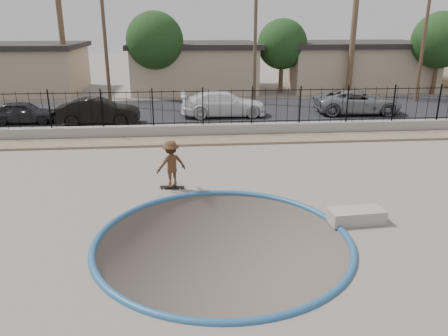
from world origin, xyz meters
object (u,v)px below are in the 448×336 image
at_px(skater, 171,167).
at_px(concrete_ledge, 356,216).
at_px(car_b, 99,111).
at_px(car_d, 358,102).
at_px(car_c, 224,104).
at_px(car_a, 23,112).
at_px(skateboard, 172,187).

relative_size(skater, concrete_ledge, 1.03).
bearing_deg(car_b, car_d, -84.03).
distance_m(concrete_ledge, car_b, 16.76).
distance_m(car_c, car_d, 8.49).
relative_size(skater, car_a, 0.44).
bearing_deg(car_d, car_a, 95.55).
distance_m(skateboard, car_a, 14.10).
xyz_separation_m(skateboard, car_d, (11.42, 12.00, 0.72)).
distance_m(skateboard, concrete_ledge, 6.33).
xyz_separation_m(skater, car_a, (-8.67, 11.10, -0.15)).
bearing_deg(car_a, concrete_ledge, -135.52).
bearing_deg(skater, car_d, -155.97).
bearing_deg(car_a, car_b, -99.27).
xyz_separation_m(skateboard, car_b, (-4.31, 10.40, 0.72)).
bearing_deg(car_c, concrete_ledge, -171.72).
relative_size(skater, car_d, 0.31).
bearing_deg(concrete_ledge, car_a, 134.58).
distance_m(skater, car_b, 11.26).
relative_size(skater, skateboard, 1.88).
height_order(skater, skateboard, skater).
xyz_separation_m(skater, car_d, (11.42, 12.00, -0.04)).
distance_m(concrete_ledge, car_c, 15.44).
height_order(skater, car_b, skater).
relative_size(skateboard, concrete_ledge, 0.55).
bearing_deg(car_b, car_c, -77.39).
xyz_separation_m(skater, concrete_ledge, (5.45, -3.22, -0.62)).
bearing_deg(car_c, car_b, 101.35).
xyz_separation_m(skater, skateboard, (0.00, 0.00, -0.76)).
relative_size(car_a, car_c, 0.71).
distance_m(car_b, car_d, 15.82).
relative_size(car_b, car_d, 0.83).
bearing_deg(car_b, concrete_ledge, -144.21).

